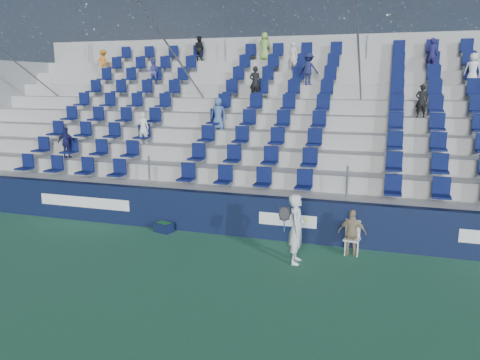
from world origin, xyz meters
The scene contains 7 objects.
ground centered at (0.00, 0.00, 0.00)m, with size 70.00×70.00×0.00m, color #2E6C4B.
sponsor_wall centered at (0.00, 3.15, 0.60)m, with size 24.00×0.32×1.20m.
grandstand centered at (0.00, 8.24, 2.13)m, with size 24.00×8.17×6.63m.
tennis_player centered at (2.01, 1.58, 0.86)m, with size 0.69×0.66×1.71m.
line_judge_chair centered at (3.27, 2.64, 0.50)m, with size 0.44×0.45×0.87m.
line_judge centered at (3.27, 2.50, 0.60)m, with size 0.70×0.29×1.19m, color tan.
ball_bin centered at (-2.13, 2.75, 0.16)m, with size 0.60×0.48×0.29m.
Camera 1 is at (3.94, -9.11, 4.35)m, focal length 35.00 mm.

